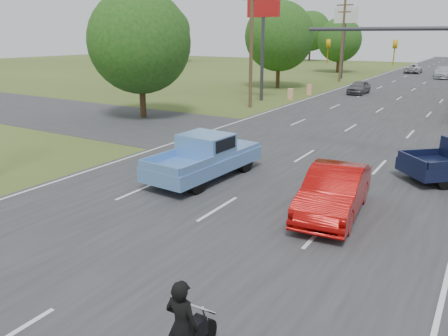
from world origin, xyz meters
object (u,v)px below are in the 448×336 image
Objects in this scene: rider at (182,331)px; distant_car_white at (414,69)px; red_convertible at (334,192)px; distant_car_grey at (359,87)px; distant_car_silver at (443,73)px; blue_pickup at (206,156)px.

distant_car_white is at bearing -85.65° from rider.
red_convertible is 2.75× the size of rider.
rider is 0.45× the size of distant_car_grey.
distant_car_white is (-7.22, 69.72, -0.19)m from rider.
rider reaches higher than distant_car_silver.
rider reaches higher than distant_car_grey.
rider is 11.16m from blue_pickup.
red_convertible is 0.98× the size of distant_car_white.
distant_car_grey is (-7.64, 31.54, -0.13)m from red_convertible.
red_convertible is 61.76m from distant_car_white.
rider is at bearing -77.44° from distant_car_grey.
distant_car_silver reaches higher than distant_car_white.
blue_pickup is 30.46m from distant_car_grey.
distant_car_silver is at bearing -89.39° from rider.
blue_pickup is 1.47× the size of distant_car_grey.
distant_car_white is (-1.38, 60.21, -0.25)m from blue_pickup.
red_convertible is 8.37m from rider.
rider is at bearing -95.65° from red_convertible.
distant_car_silver is at bearing 78.45° from distant_car_grey.
blue_pickup reaches higher than red_convertible.
red_convertible reaches higher than distant_car_grey.
distant_car_silver is at bearing 122.24° from distant_car_white.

